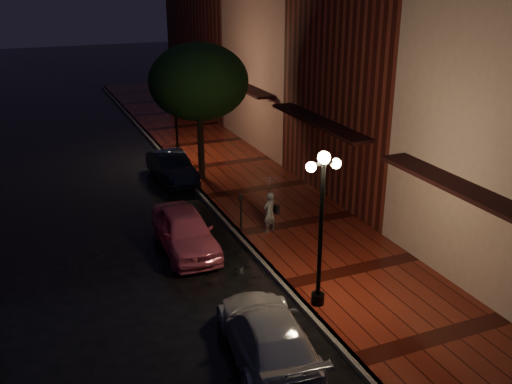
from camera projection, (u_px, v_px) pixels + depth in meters
name	position (u px, v px, depth m)	size (l,w,h in m)	color
ground	(239.00, 237.00, 19.70)	(120.00, 120.00, 0.00)	black
sidewalk	(297.00, 225.00, 20.49)	(4.50, 60.00, 0.15)	#4D140D
curb	(239.00, 235.00, 19.67)	(0.25, 60.00, 0.15)	#595451
storefront_mid	(387.00, 57.00, 21.98)	(5.00, 8.00, 11.00)	#511914
storefront_far	(294.00, 57.00, 29.22)	(5.00, 8.00, 9.00)	#8C5951
storefront_extra	(227.00, 30.00, 37.64)	(5.00, 12.00, 10.00)	#511914
streetlamp_near	(321.00, 221.00, 14.59)	(0.96, 0.36, 4.31)	black
streetlamp_far	(176.00, 109.00, 26.63)	(0.96, 0.36, 4.31)	black
street_tree	(199.00, 84.00, 23.55)	(4.16, 4.16, 5.80)	black
pink_car	(185.00, 231.00, 18.56)	(1.62, 4.02, 1.37)	#D45776
navy_car	(172.00, 167.00, 24.89)	(1.31, 3.75, 1.24)	black
silver_car	(268.00, 335.00, 13.30)	(1.77, 4.35, 1.26)	#B5B4BC
woman_with_umbrella	(270.00, 196.00, 19.27)	(0.85, 0.86, 2.04)	beige
parking_meter	(241.00, 209.00, 19.55)	(0.14, 0.12, 1.35)	black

